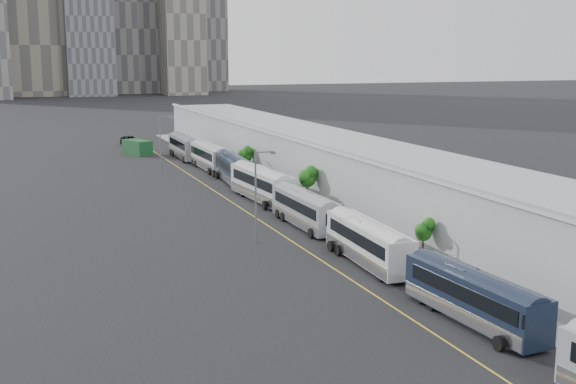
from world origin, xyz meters
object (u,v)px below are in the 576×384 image
bus_4 (262,187)px  street_lamp_near (258,190)px  bus_6 (210,159)px  shipping_container (137,147)px  bus_1 (473,301)px  suv (129,141)px  bus_5 (232,170)px  bus_7 (185,149)px  street_lamp_far (162,140)px  bus_2 (368,246)px  bus_3 (305,212)px

bus_4 → street_lamp_near: street_lamp_near is taller
bus_6 → shipping_container: bus_6 is taller
bus_1 → suv: size_ratio=1.90×
shipping_container → suv: size_ratio=0.93×
bus_5 → shipping_container: size_ratio=2.24×
bus_1 → street_lamp_near: street_lamp_near is taller
bus_4 → bus_7: 39.16m
bus_6 → bus_7: bus_7 is taller
street_lamp_far → suv: 36.53m
bus_2 → shipping_container: (-6.65, 75.41, -0.28)m
bus_4 → bus_7: (-0.32, 39.16, -0.02)m
bus_4 → suv: 61.49m
bus_1 → bus_6: (0.70, 68.70, 0.19)m
bus_5 → bus_7: bearing=96.5°
bus_2 → shipping_container: size_ratio=2.13×
bus_4 → bus_5: size_ratio=1.04×
bus_2 → street_lamp_far: street_lamp_far is taller
bus_5 → bus_4: bearing=-87.3°
bus_2 → bus_7: bearing=92.6°
bus_2 → bus_5: bus_5 is taller
bus_2 → suv: 89.80m
street_lamp_far → shipping_container: bearing=90.1°
bus_1 → shipping_container: 90.19m
bus_7 → street_lamp_near: street_lamp_near is taller
bus_1 → bus_3: 28.80m
bus_3 → bus_6: (0.63, 39.91, 0.14)m
bus_3 → street_lamp_near: street_lamp_near is taller
bus_5 → bus_7: 25.35m
shipping_container → street_lamp_near: bearing=-111.3°
bus_1 → street_lamp_far: bearing=92.3°
bus_4 → street_lamp_near: size_ratio=1.62×
shipping_container → bus_2: bearing=-106.6°
bus_3 → street_lamp_near: 8.47m
bus_1 → street_lamp_near: bearing=101.2°
street_lamp_far → bus_3: bearing=-80.1°
bus_4 → bus_6: size_ratio=1.02×
bus_7 → bus_1: bearing=-89.4°
bus_4 → bus_6: bus_4 is taller
street_lamp_near → street_lamp_far: street_lamp_near is taller
bus_5 → bus_6: 11.92m
bus_3 → street_lamp_far: 39.76m
bus_7 → bus_3: bearing=-89.3°
suv → street_lamp_near: bearing=-87.6°
street_lamp_near → bus_7: bearing=83.7°
bus_1 → shipping_container: (-6.76, 89.93, -0.21)m
suv → shipping_container: bearing=-90.3°
bus_4 → shipping_container: bearing=95.0°
bus_5 → suv: 47.83m
bus_3 → bus_6: size_ratio=0.92×
bus_2 → bus_3: size_ratio=1.02×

